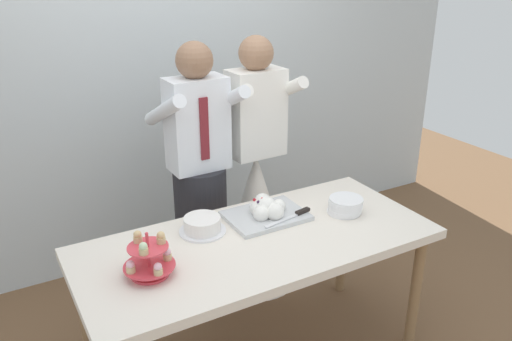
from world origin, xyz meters
name	(u,v)px	position (x,y,z in m)	size (l,w,h in m)	color
rear_wall	(152,58)	(0.00, 1.43, 1.45)	(5.20, 0.10, 2.90)	silver
dessert_table	(258,252)	(0.00, 0.00, 0.70)	(1.80, 0.80, 0.78)	silver
cupcake_stand	(149,259)	(-0.57, -0.04, 0.85)	(0.23, 0.23, 0.21)	#D83F4C
main_cake_tray	(266,211)	(0.15, 0.17, 0.82)	(0.43, 0.31, 0.12)	silver
plate_stack	(345,206)	(0.56, 0.01, 0.82)	(0.19, 0.19, 0.09)	white
round_cake	(202,225)	(-0.21, 0.20, 0.81)	(0.24, 0.24, 0.08)	white
person_groom	(200,194)	(-0.01, 0.68, 0.75)	(0.47, 0.50, 1.66)	#232328
person_bride	(256,202)	(0.39, 0.71, 0.58)	(0.56, 0.56, 1.66)	white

